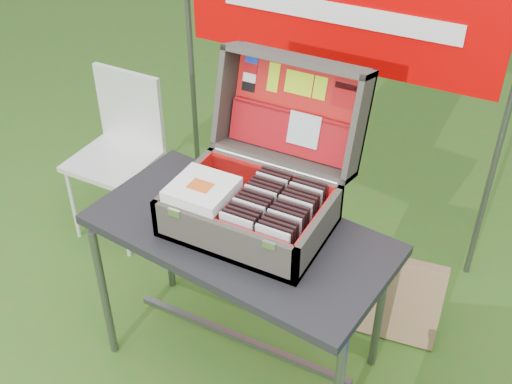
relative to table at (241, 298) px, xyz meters
The scene contains 93 objects.
ground 0.39m from the table, 150.89° to the right, with size 80.00×80.00×0.00m, color #2F631D.
table is the anchor object (origin of this frame).
table_top 0.36m from the table, ahead, with size 1.23×0.61×0.04m, color black.
table_leg_fl 0.61m from the table, 155.98° to the right, with size 0.04×0.04×0.73m, color #59595B.
table_leg_bl 0.61m from the table, 155.98° to the left, with size 0.04×0.04×0.73m, color #59595B.
table_leg_br 0.61m from the table, 24.02° to the left, with size 0.04×0.04×0.73m, color #59595B.
table_brace 0.26m from the table, 90.00° to the right, with size 1.08×0.03×0.03m, color #59595B.
suitcase 0.67m from the table, 75.02° to the left, with size 0.62×0.60×0.57m, color #615B4F, non-canonical shape.
suitcase_base_bottom 0.40m from the table, 54.39° to the left, with size 0.62×0.44×0.02m, color #615B4F.
suitcase_base_wall_front 0.50m from the table, 81.59° to the right, with size 0.62×0.02×0.17m, color #615B4F.
suitcase_base_wall_back 0.53m from the table, 84.02° to the left, with size 0.62×0.02×0.17m, color #615B4F.
suitcase_base_wall_left 0.54m from the table, behind, with size 0.02×0.44×0.17m, color #615B4F.
suitcase_base_wall_right 0.57m from the table, ahead, with size 0.02×0.44×0.17m, color #615B4F.
suitcase_liner_floor 0.41m from the table, 54.39° to the left, with size 0.57×0.39×0.01m, color red.
suitcase_latch_left 0.60m from the table, 133.09° to the right, with size 0.05×0.01×0.03m, color silver.
suitcase_latch_right 0.61m from the table, 39.53° to the right, with size 0.05×0.01×0.03m, color silver.
suitcase_hinge 0.61m from the table, 84.31° to the left, with size 0.02×0.02×0.56m, color silver.
suitcase_lid_back 0.86m from the table, 86.85° to the left, with size 0.62×0.44×0.02m, color #615B4F.
suitcase_lid_rim_far 1.04m from the table, 86.78° to the left, with size 0.62×0.02×0.17m, color #615B4F.
suitcase_lid_rim_near 0.64m from the table, 85.69° to the left, with size 0.62×0.02×0.17m, color #615B4F.
suitcase_lid_rim_left 0.88m from the table, 124.35° to the left, with size 0.02×0.44×0.17m, color #615B4F.
suitcase_lid_rim_right 0.90m from the table, 50.91° to the left, with size 0.02×0.44×0.17m, color #615B4F.
suitcase_lid_liner 0.85m from the table, 86.75° to the left, with size 0.57×0.39×0.01m, color red.
suitcase_liner_wall_front 0.50m from the table, 80.79° to the right, with size 0.57×0.01×0.14m, color red.
suitcase_liner_wall_back 0.53m from the table, 83.63° to the left, with size 0.57×0.01×0.14m, color red.
suitcase_liner_wall_left 0.54m from the table, behind, with size 0.01×0.39×0.14m, color red.
suitcase_liner_wall_right 0.57m from the table, ahead, with size 0.01×0.39×0.14m, color red.
suitcase_lid_pocket 0.75m from the table, 86.37° to the left, with size 0.55×0.18×0.03m, color #9D0D13.
suitcase_pocket_edge 0.83m from the table, 86.53° to the left, with size 0.54×0.02×0.02m, color #9D0D13.
suitcase_pocket_cd 0.78m from the table, 76.93° to the left, with size 0.14×0.14×0.01m, color silver.
lid_sticker_cc_a 1.03m from the table, 112.30° to the left, with size 0.06×0.04×0.00m, color #1933B2.
lid_sticker_cc_b 0.99m from the table, 112.77° to the left, with size 0.06×0.04×0.00m, color #A90C0E.
lid_sticker_cc_c 0.95m from the table, 113.25° to the left, with size 0.06×0.04×0.00m, color white.
lid_sticker_cc_d 0.91m from the table, 113.75° to the left, with size 0.06×0.04×0.00m, color black.
lid_card_neon_tall 0.96m from the table, 100.79° to the left, with size 0.05×0.12×0.00m, color #B2E616.
lid_card_neon_main 0.95m from the table, 86.91° to the left, with size 0.12×0.09×0.00m, color #B2E616.
lid_card_neon_small 0.96m from the table, 75.86° to the left, with size 0.06×0.09×0.00m, color #B2E616.
lid_sticker_band 0.98m from the table, 64.14° to the left, with size 0.11×0.11×0.00m, color #A90C0E.
lid_sticker_band_bar 1.01m from the table, 64.53° to the left, with size 0.10×0.02×0.00m, color black.
cd_left_0 0.51m from the table, 64.69° to the right, with size 0.14×0.01×0.16m, color silver.
cd_left_1 0.51m from the table, 60.07° to the right, with size 0.14×0.01×0.16m, color black.
cd_left_2 0.50m from the table, 53.65° to the right, with size 0.14×0.01×0.16m, color black.
cd_left_3 0.50m from the table, 44.43° to the right, with size 0.14×0.01×0.16m, color black.
cd_left_4 0.50m from the table, 31.06° to the right, with size 0.14×0.01×0.16m, color silver.
cd_left_5 0.50m from the table, 12.63° to the right, with size 0.14×0.01×0.16m, color black.
cd_left_6 0.50m from the table, ahead, with size 0.14×0.01×0.16m, color black.
cd_left_7 0.50m from the table, 28.03° to the left, with size 0.14×0.01×0.16m, color black.
cd_left_8 0.50m from the table, 42.32° to the left, with size 0.14×0.01×0.16m, color silver.
cd_left_9 0.50m from the table, 52.19° to the left, with size 0.14×0.01×0.16m, color black.
cd_left_10 0.51m from the table, 59.04° to the left, with size 0.14×0.01×0.16m, color black.
cd_left_11 0.51m from the table, 63.94° to the left, with size 0.14×0.01×0.16m, color black.
cd_left_12 0.52m from the table, 67.58° to the left, with size 0.14×0.01×0.16m, color silver.
cd_left_13 0.53m from the table, 70.36° to the left, with size 0.14×0.01×0.16m, color black.
cd_left_14 0.54m from the table, 72.54° to the left, with size 0.14×0.01×0.16m, color black.
cd_right_0 0.55m from the table, 32.49° to the right, with size 0.14×0.01×0.16m, color silver.
cd_right_1 0.55m from the table, 27.61° to the right, with size 0.14×0.01×0.16m, color black.
cd_right_2 0.54m from the table, 22.25° to the right, with size 0.14×0.01×0.16m, color black.
cd_right_3 0.54m from the table, 16.45° to the right, with size 0.14×0.01×0.16m, color black.
cd_right_4 0.54m from the table, 10.28° to the right, with size 0.14×0.01×0.16m, color silver.
cd_right_5 0.54m from the table, ahead, with size 0.14×0.01×0.16m, color black.
cd_right_6 0.54m from the table, ahead, with size 0.14×0.01×0.16m, color black.
cd_right_7 0.54m from the table, ahead, with size 0.14×0.01×0.16m, color black.
cd_right_8 0.54m from the table, 15.33° to the left, with size 0.14×0.01×0.16m, color silver.
cd_right_9 0.54m from the table, 21.21° to the left, with size 0.14×0.01×0.16m, color black.
cd_right_10 0.55m from the table, 26.66° to the left, with size 0.14×0.01×0.16m, color black.
cd_right_11 0.55m from the table, 31.63° to the left, with size 0.14×0.01×0.16m, color black.
cd_right_12 0.56m from the table, 36.12° to the left, with size 0.14×0.01×0.16m, color silver.
cd_right_13 0.57m from the table, 40.15° to the left, with size 0.14×0.01×0.16m, color black.
cd_right_14 0.57m from the table, 43.76° to the left, with size 0.14×0.01×0.16m, color black.
songbook_0 0.57m from the table, 160.71° to the right, with size 0.23×0.23×0.01m, color white.
songbook_1 0.57m from the table, 160.71° to the right, with size 0.23×0.23×0.01m, color white.
songbook_2 0.58m from the table, 160.71° to the right, with size 0.23×0.23×0.01m, color white.
songbook_3 0.58m from the table, 160.71° to the right, with size 0.23×0.23×0.01m, color white.
songbook_4 0.59m from the table, 160.71° to the right, with size 0.23×0.23×0.01m, color white.
songbook_5 0.59m from the table, 160.71° to the right, with size 0.23×0.23×0.01m, color white.
songbook_6 0.60m from the table, 160.71° to the right, with size 0.23×0.23×0.01m, color white.
songbook_7 0.60m from the table, 160.71° to the right, with size 0.23×0.23×0.01m, color white.
songbook_8 0.61m from the table, 160.71° to the right, with size 0.23×0.23×0.01m, color white.
songbook_graphic 0.61m from the table, 157.01° to the right, with size 0.09×0.07×0.00m, color #D85919.
chair 1.19m from the table, 154.69° to the left, with size 0.42×0.46×0.92m, color silver, non-canonical shape.
chair_seat 1.19m from the table, 154.69° to the left, with size 0.42×0.42×0.03m, color silver.
chair_backrest 1.33m from the table, 146.64° to the left, with size 0.42×0.03×0.44m, color silver.
chair_leg_fl 1.30m from the table, 165.25° to the left, with size 0.02×0.02×0.47m, color silver.
chair_leg_fr 0.97m from the table, 159.79° to the left, with size 0.02×0.02×0.47m, color silver.
chair_leg_bl 1.44m from the table, 151.28° to the left, with size 0.02×0.02×0.47m, color silver.
chair_leg_br 1.14m from the table, 142.54° to the left, with size 0.02×0.02×0.47m, color silver.
chair_upright_left 1.47m from the table, 150.54° to the left, with size 0.02×0.02×0.44m, color silver.
chair_upright_right 1.18m from the table, 141.71° to the left, with size 0.02×0.02×0.44m, color silver.
cardboard_box 0.77m from the table, 39.85° to the left, with size 0.40×0.06×0.43m, color #8A6948.
banner_post_left 1.48m from the table, 129.90° to the left, with size 0.03×0.03×1.70m, color #59595B.
banner_post_right 1.42m from the table, 53.22° to the left, with size 0.03×0.03×1.70m, color #59595B.
banner 1.40m from the table, 92.57° to the left, with size 1.60×0.01×0.55m, color #C20000.
banner_text 1.40m from the table, 92.60° to the left, with size 1.20×0.00×0.10m, color white.
Camera 1 is at (1.02, -1.69, 2.41)m, focal length 45.00 mm.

